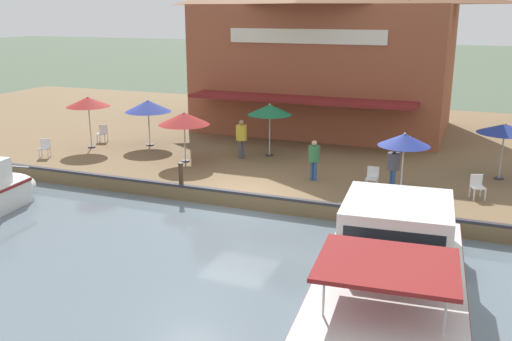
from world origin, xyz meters
The scene contains 21 objects.
ground_plane centered at (0.00, 0.00, 0.00)m, with size 220.00×220.00×0.00m, color #4C5B47.
quay_deck centered at (-11.00, 0.00, 0.30)m, with size 22.00×56.00×0.60m, color brown.
quay_edge_fender centered at (-0.10, 0.00, 0.65)m, with size 0.20×50.40×0.10m, color #2D2D33.
waterfront_restaurant centered at (-13.27, -0.39, 5.06)m, with size 10.13×13.88×9.39m.
patio_umbrella_back_row centered at (-4.19, -9.69, 2.85)m, with size 2.09×2.09×2.53m.
patio_umbrella_far_corner centered at (-5.72, 8.84, 2.65)m, with size 2.09×2.09×2.28m.
patio_umbrella_mid_patio_left centered at (-2.24, 5.46, 2.65)m, with size 1.86×1.86×2.32m.
patio_umbrella_by_entrance centered at (-5.86, -0.99, 2.76)m, with size 2.03×2.03×2.44m.
patio_umbrella_mid_patio_right centered at (-3.50, -4.11, 2.54)m, with size 2.26×2.26×2.25m.
patio_umbrella_near_quay_edge centered at (-5.64, -7.27, 2.58)m, with size 2.27×2.27×2.30m.
cafe_chair_back_row_seat centered at (-2.54, 4.36, 1.08)m, with size 0.45×0.45×0.85m.
cafe_chair_beside_entrance centered at (-2.84, 8.04, 1.08)m, with size 0.58×0.58×0.85m.
cafe_chair_under_first_umbrella centered at (-1.84, -10.46, 1.08)m, with size 0.58×0.58×0.85m.
cafe_chair_mid_patio centered at (-5.50, -9.97, 1.08)m, with size 0.54×0.54×0.85m.
person_near_entrance centered at (-2.80, 1.99, 1.61)m, with size 0.46×0.46×1.62m.
person_at_quay_edge centered at (-2.63, 5.08, 1.64)m, with size 0.47×0.47×1.66m.
person_mid_patio centered at (-4.96, -2.01, 1.71)m, with size 0.50×0.50×1.76m.
motorboat_mid_row centered at (4.38, 6.18, 0.88)m, with size 9.24×4.00×2.34m.
mooring_post centered at (-0.35, -2.59, 1.05)m, with size 0.22×0.22×0.88m.
tree_behind_restaurant centered at (-15.37, -7.49, 5.44)m, with size 3.59×3.42×6.65m.
tree_downstream_bank centered at (-16.99, -6.58, 4.38)m, with size 3.80×3.62×5.70m.
Camera 1 is at (18.14, 7.84, 7.13)m, focal length 40.00 mm.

